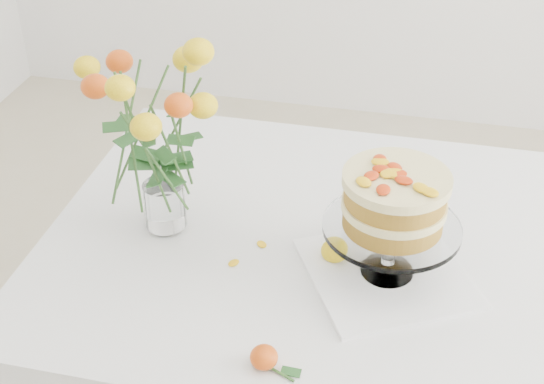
{
  "coord_description": "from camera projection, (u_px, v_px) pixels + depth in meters",
  "views": [
    {
      "loc": [
        0.03,
        -1.23,
        1.71
      ],
      "look_at": [
        -0.24,
        -0.06,
        0.9
      ],
      "focal_mm": 50.0,
      "sensor_mm": 36.0,
      "label": 1
    }
  ],
  "objects": [
    {
      "name": "table",
      "position": [
        389.0,
        279.0,
        1.58
      ],
      "size": [
        1.43,
        0.93,
        0.76
      ],
      "color": "tan",
      "rests_on": "ground"
    },
    {
      "name": "napkin",
      "position": [
        387.0,
        273.0,
        1.46
      ],
      "size": [
        0.39,
        0.39,
        0.01
      ],
      "primitive_type": "cube",
      "rotation": [
        0.0,
        0.0,
        0.5
      ],
      "color": "white",
      "rests_on": "table"
    },
    {
      "name": "cake_stand",
      "position": [
        394.0,
        206.0,
        1.37
      ],
      "size": [
        0.26,
        0.26,
        0.23
      ],
      "rotation": [
        0.0,
        0.0,
        0.15
      ],
      "color": "white",
      "rests_on": "napkin"
    },
    {
      "name": "rose_vase",
      "position": [
        157.0,
        122.0,
        1.45
      ],
      "size": [
        0.32,
        0.32,
        0.43
      ],
      "rotation": [
        0.0,
        0.0,
        0.17
      ],
      "color": "white",
      "rests_on": "table"
    },
    {
      "name": "loose_rose_near",
      "position": [
        335.0,
        251.0,
        1.49
      ],
      "size": [
        0.09,
        0.05,
        0.05
      ],
      "rotation": [
        0.0,
        0.0,
        -0.35
      ],
      "color": "yellow",
      "rests_on": "table"
    },
    {
      "name": "loose_rose_far",
      "position": [
        264.0,
        357.0,
        1.26
      ],
      "size": [
        0.08,
        0.05,
        0.04
      ],
      "rotation": [
        0.0,
        0.0,
        -0.42
      ],
      "color": "#CF4B0A",
      "rests_on": "table"
    },
    {
      "name": "stray_petal_a",
      "position": [
        326.0,
        270.0,
        1.47
      ],
      "size": [
        0.03,
        0.02,
        0.0
      ],
      "primitive_type": "ellipsoid",
      "color": "yellow",
      "rests_on": "table"
    },
    {
      "name": "stray_petal_b",
      "position": [
        374.0,
        291.0,
        1.42
      ],
      "size": [
        0.03,
        0.02,
        0.0
      ],
      "primitive_type": "ellipsoid",
      "color": "yellow",
      "rests_on": "table"
    },
    {
      "name": "stray_petal_c",
      "position": [
        394.0,
        308.0,
        1.38
      ],
      "size": [
        0.03,
        0.02,
        0.0
      ],
      "primitive_type": "ellipsoid",
      "color": "yellow",
      "rests_on": "table"
    },
    {
      "name": "stray_petal_d",
      "position": [
        262.0,
        244.0,
        1.54
      ],
      "size": [
        0.03,
        0.02,
        0.0
      ],
      "primitive_type": "ellipsoid",
      "color": "yellow",
      "rests_on": "table"
    },
    {
      "name": "stray_petal_e",
      "position": [
        234.0,
        263.0,
        1.49
      ],
      "size": [
        0.03,
        0.02,
        0.0
      ],
      "primitive_type": "ellipsoid",
      "color": "yellow",
      "rests_on": "table"
    }
  ]
}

